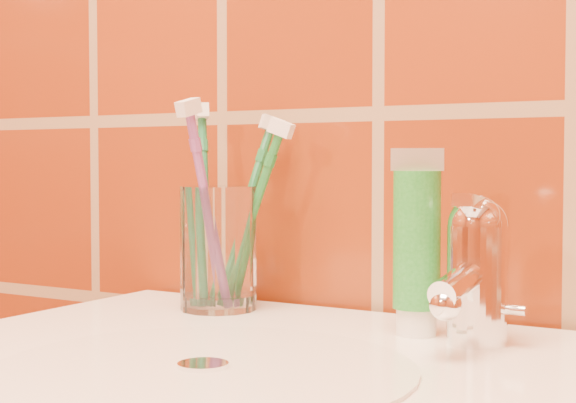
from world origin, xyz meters
The scene contains 7 objects.
glass_tumbler centered at (-0.14, 1.12, 0.91)m, with size 0.07×0.07×0.12m, color white.
toothpaste_tube centered at (0.08, 1.10, 0.92)m, with size 0.04×0.04×0.16m.
faucet centered at (0.14, 1.09, 0.91)m, with size 0.05×0.11×0.12m.
toothbrush_0 centered at (-0.16, 1.13, 0.95)m, with size 0.05×0.06×0.21m, color #1E7143, non-canonical shape.
toothbrush_1 centered at (-0.12, 1.15, 0.94)m, with size 0.06×0.07×0.20m, color #20793F, non-canonical shape.
toothbrush_2 centered at (-0.11, 1.14, 0.94)m, with size 0.09×0.03×0.19m, color #1F7530, non-canonical shape.
toothbrush_3 centered at (-0.13, 1.10, 0.95)m, with size 0.03×0.07×0.21m, color #7F418B, non-canonical shape.
Camera 1 is at (0.36, 0.42, 1.00)m, focal length 55.00 mm.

